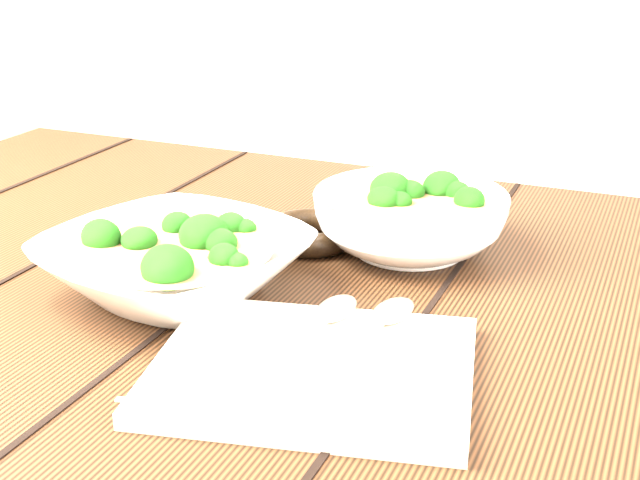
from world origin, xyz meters
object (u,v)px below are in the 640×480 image
Objects in this scene: trivet at (310,233)px; napkin at (313,369)px; soup_bowl_front at (174,263)px; table at (262,378)px; soup_bowl_back at (410,220)px.

trivet is 0.43× the size of napkin.
soup_bowl_front is 0.21m from napkin.
table is at bearing -99.01° from trivet.
table is at bearing 115.86° from napkin.
napkin is (0.12, -0.26, -0.01)m from trivet.
soup_bowl_front is 1.15× the size of napkin.
napkin is at bearing -51.96° from table.
soup_bowl_back is 2.53× the size of trivet.
soup_bowl_front is 1.05× the size of soup_bowl_back.
table is at bearing 55.41° from soup_bowl_front.
table is 0.25m from napkin.
soup_bowl_front reaches higher than napkin.
soup_bowl_back reaches higher than trivet.
table is at bearing -135.67° from soup_bowl_back.
table is 4.23× the size of soup_bowl_front.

